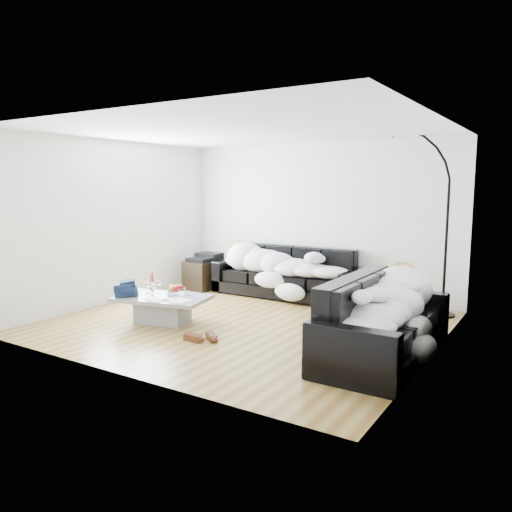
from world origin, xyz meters
The scene contains 24 objects.
ground centered at (0.00, 0.00, 0.00)m, with size 5.00×5.00×0.00m, color brown.
wall_back centered at (0.00, 2.25, 1.30)m, with size 5.00×0.02×2.60m, color silver.
wall_left centered at (-2.50, 0.00, 1.30)m, with size 0.02×4.50×2.60m, color silver.
wall_right centered at (2.50, 0.00, 1.30)m, with size 0.02×4.50×2.60m, color silver.
ceiling centered at (0.00, 0.00, 2.60)m, with size 5.00×5.00×0.00m, color white.
sofa_back centered at (-0.31, 1.77, 0.42)m, with size 2.57×0.89×0.84m, color black.
sofa_right centered at (2.07, -0.32, 0.44)m, with size 2.17×0.93×0.88m, color black.
sleeper_back centered at (-0.31, 1.72, 0.64)m, with size 2.17×0.75×0.43m, color white, non-canonical shape.
sleeper_right centered at (2.07, -0.32, 0.65)m, with size 1.86×0.79×0.46m, color white, non-canonical shape.
teal_cushion centered at (2.01, 0.35, 0.72)m, with size 0.36×0.30×0.20m, color #0D614E.
coffee_table centered at (-0.98, -0.58, 0.18)m, with size 1.26×0.74×0.37m, color #939699.
fruit_bowl centered at (-0.86, -0.41, 0.45)m, with size 0.25×0.25×0.16m, color white.
wine_glass_a centered at (-1.18, -0.43, 0.46)m, with size 0.08×0.08×0.19m, color white.
wine_glass_b centered at (-1.28, -0.55, 0.46)m, with size 0.07×0.07×0.17m, color white.
wine_glass_c centered at (-1.11, -0.62, 0.46)m, with size 0.08×0.08×0.18m, color white.
candle_left centered at (-1.44, -0.32, 0.48)m, with size 0.04×0.04×0.22m, color maroon.
candle_right centered at (-1.40, -0.32, 0.50)m, with size 0.05×0.05×0.25m, color maroon.
newspaper_a centered at (-0.63, -0.66, 0.37)m, with size 0.34×0.26×0.01m, color silver.
newspaper_b centered at (-0.89, -0.79, 0.37)m, with size 0.28×0.20×0.01m, color silver.
navy_jacket centered at (-1.45, -0.83, 0.53)m, with size 0.33×0.28×0.17m, color black, non-canonical shape.
shoes centered at (0.00, -0.94, 0.05)m, with size 0.41×0.30×0.09m, color #472311, non-canonical shape.
av_cabinet centered at (-1.91, 1.60, 0.26)m, with size 0.52×0.75×0.52m, color black.
stereo centered at (-1.91, 1.60, 0.58)m, with size 0.44×0.34×0.13m, color black.
floor_lamp centered at (2.24, 1.86, 1.21)m, with size 0.88×0.35×2.42m, color black, non-canonical shape.
Camera 1 is at (3.71, -5.58, 1.89)m, focal length 35.00 mm.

